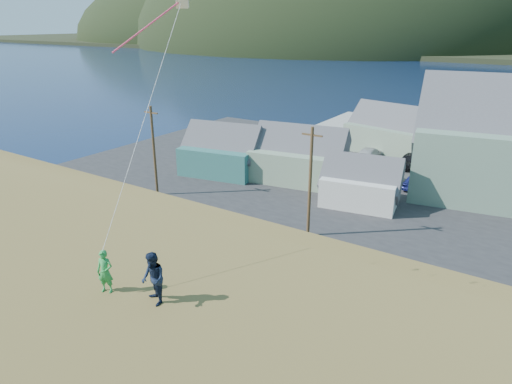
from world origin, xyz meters
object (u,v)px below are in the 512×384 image
shed_palegreen_far (393,131)px  kite_flyer_green (105,272)px  shed_teal (222,151)px  kite_flyer_navy (153,279)px  wharf (413,131)px  shed_white (361,183)px  shed_palegreen_near (299,156)px

shed_palegreen_far → kite_flyer_green: 47.81m
shed_teal → kite_flyer_navy: 35.39m
wharf → shed_white: shed_white is taller
shed_teal → shed_palegreen_far: 22.04m
wharf → shed_teal: bearing=-112.5°
kite_flyer_green → kite_flyer_navy: kite_flyer_navy is taller
shed_palegreen_far → kite_flyer_green: bearing=-71.9°
wharf → kite_flyer_navy: bearing=-83.0°
shed_white → wharf: bearing=87.1°
wharf → kite_flyer_green: bearing=-84.7°
shed_white → kite_flyer_green: 29.47m
shed_teal → shed_palegreen_far: size_ratio=0.77×
wharf → kite_flyer_navy: kite_flyer_navy is taller
wharf → shed_teal: size_ratio=2.79×
shed_palegreen_near → kite_flyer_navy: size_ratio=5.89×
kite_flyer_green → kite_flyer_navy: bearing=-9.7°
shed_white → kite_flyer_green: size_ratio=5.06×
shed_palegreen_near → kite_flyer_green: 33.65m
shed_white → shed_palegreen_far: 18.71m
shed_teal → shed_white: bearing=-12.6°
wharf → shed_white: size_ratio=3.42×
shed_palegreen_near → kite_flyer_navy: 33.87m
wharf → shed_white: bearing=-83.3°
shed_palegreen_near → shed_white: shed_palegreen_near is taller
shed_teal → kite_flyer_green: 34.74m
kite_flyer_navy → wharf: bearing=124.0°
shed_teal → kite_flyer_navy: kite_flyer_navy is taller
kite_flyer_green → wharf: bearing=73.1°
shed_white → kite_flyer_navy: 29.27m
shed_palegreen_far → kite_flyer_navy: bearing=-69.7°
shed_palegreen_near → kite_flyer_navy: bearing=-79.0°
kite_flyer_green → shed_teal: bearing=98.9°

